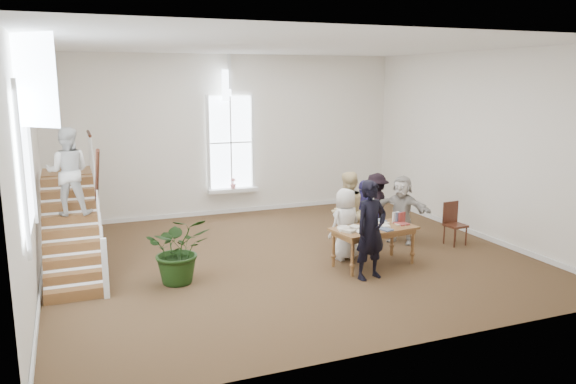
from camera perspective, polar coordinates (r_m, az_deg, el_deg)
name	(u,v)px	position (r m, az deg, el deg)	size (l,w,h in m)	color
ground	(288,257)	(12.35, 0.04, -6.65)	(10.00, 10.00, 0.00)	#432D1A
room_shell	(232,200)	(16.27, -5.67, -0.79)	(10.49, 10.00, 10.00)	silver
staircase	(70,193)	(11.87, -21.27, -0.11)	(1.10, 4.10, 2.92)	brown
library_table	(373,231)	(11.77, 8.66, -3.98)	(1.84, 1.09, 0.88)	brown
police_officer	(371,230)	(10.95, 8.42, -3.85)	(0.71, 0.46, 1.94)	black
elderly_woman	(345,224)	(12.11, 5.86, -3.25)	(0.76, 0.49, 1.55)	silver
person_yellow	(347,212)	(12.64, 6.04, -2.01)	(0.88, 0.69, 1.81)	beige
woman_cluster_a	(363,213)	(13.19, 7.67, -2.10)	(0.90, 0.37, 1.54)	navy
woman_cluster_b	(376,205)	(13.86, 8.93, -1.36)	(1.03, 0.59, 1.59)	black
woman_cluster_c	(401,210)	(13.47, 11.43, -1.76)	(1.50, 0.48, 1.62)	#B6AEA3
floor_plant	(179,249)	(10.88, -11.01, -5.73)	(1.19, 1.03, 1.32)	#183210
side_chair	(453,221)	(13.75, 16.44, -2.82)	(0.47, 0.47, 1.00)	#3B1A10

